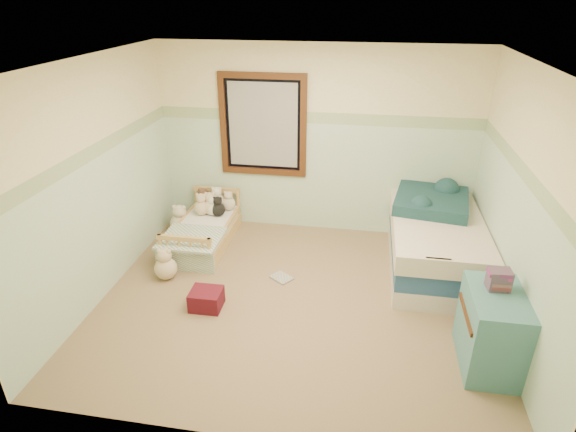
% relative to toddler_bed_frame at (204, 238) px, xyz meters
% --- Properties ---
extents(floor, '(4.20, 3.60, 0.02)m').
position_rel_toddler_bed_frame_xyz_m(floor, '(1.38, -1.05, -0.10)').
color(floor, brown).
rests_on(floor, ground).
extents(ceiling, '(4.20, 3.60, 0.02)m').
position_rel_toddler_bed_frame_xyz_m(ceiling, '(1.38, -1.05, 2.42)').
color(ceiling, silver).
rests_on(ceiling, wall_back).
extents(wall_back, '(4.20, 0.04, 2.50)m').
position_rel_toddler_bed_frame_xyz_m(wall_back, '(1.38, 0.75, 1.16)').
color(wall_back, beige).
rests_on(wall_back, floor).
extents(wall_front, '(4.20, 0.04, 2.50)m').
position_rel_toddler_bed_frame_xyz_m(wall_front, '(1.38, -2.85, 1.16)').
color(wall_front, beige).
rests_on(wall_front, floor).
extents(wall_left, '(0.04, 3.60, 2.50)m').
position_rel_toddler_bed_frame_xyz_m(wall_left, '(-0.72, -1.05, 1.16)').
color(wall_left, beige).
rests_on(wall_left, floor).
extents(wall_right, '(0.04, 3.60, 2.50)m').
position_rel_toddler_bed_frame_xyz_m(wall_right, '(3.48, -1.05, 1.16)').
color(wall_right, beige).
rests_on(wall_right, floor).
extents(wainscot_mint, '(4.20, 0.01, 1.50)m').
position_rel_toddler_bed_frame_xyz_m(wainscot_mint, '(1.38, 0.74, 0.66)').
color(wainscot_mint, '#AED0B0').
rests_on(wainscot_mint, floor).
extents(border_strip, '(4.20, 0.01, 0.15)m').
position_rel_toddler_bed_frame_xyz_m(border_strip, '(1.38, 0.74, 1.49)').
color(border_strip, '#507650').
rests_on(border_strip, wall_back).
extents(window_frame, '(1.16, 0.06, 1.36)m').
position_rel_toddler_bed_frame_xyz_m(window_frame, '(0.68, 0.71, 1.36)').
color(window_frame, '#3D210D').
rests_on(window_frame, wall_back).
extents(window_blinds, '(0.92, 0.01, 1.12)m').
position_rel_toddler_bed_frame_xyz_m(window_blinds, '(0.68, 0.72, 1.36)').
color(window_blinds, '#B1B0A8').
rests_on(window_blinds, window_frame).
extents(toddler_bed_frame, '(0.67, 1.35, 0.17)m').
position_rel_toddler_bed_frame_xyz_m(toddler_bed_frame, '(0.00, 0.00, 0.00)').
color(toddler_bed_frame, tan).
rests_on(toddler_bed_frame, floor).
extents(toddler_mattress, '(0.62, 1.29, 0.12)m').
position_rel_toddler_bed_frame_xyz_m(toddler_mattress, '(0.00, 0.00, 0.15)').
color(toddler_mattress, white).
rests_on(toddler_mattress, toddler_bed_frame).
extents(patchwork_quilt, '(0.73, 0.67, 0.03)m').
position_rel_toddler_bed_frame_xyz_m(patchwork_quilt, '(0.00, -0.42, 0.22)').
color(patchwork_quilt, '#588CAE').
rests_on(patchwork_quilt, toddler_mattress).
extents(plush_bed_brown, '(0.19, 0.19, 0.19)m').
position_rel_toddler_bed_frame_xyz_m(plush_bed_brown, '(-0.15, 0.50, 0.30)').
color(plush_bed_brown, brown).
rests_on(plush_bed_brown, toddler_mattress).
extents(plush_bed_white, '(0.22, 0.22, 0.22)m').
position_rel_toddler_bed_frame_xyz_m(plush_bed_white, '(0.05, 0.50, 0.32)').
color(plush_bed_white, silver).
rests_on(plush_bed_white, toddler_mattress).
extents(plush_bed_tan, '(0.21, 0.21, 0.21)m').
position_rel_toddler_bed_frame_xyz_m(plush_bed_tan, '(-0.10, 0.28, 0.31)').
color(plush_bed_tan, beige).
rests_on(plush_bed_tan, toddler_mattress).
extents(plush_bed_dark, '(0.19, 0.19, 0.19)m').
position_rel_toddler_bed_frame_xyz_m(plush_bed_dark, '(0.13, 0.28, 0.30)').
color(plush_bed_dark, black).
rests_on(plush_bed_dark, toddler_mattress).
extents(plush_floor_cream, '(0.29, 0.29, 0.29)m').
position_rel_toddler_bed_frame_xyz_m(plush_floor_cream, '(-0.41, 0.24, 0.06)').
color(plush_floor_cream, beige).
rests_on(plush_floor_cream, floor).
extents(plush_floor_tan, '(0.26, 0.26, 0.26)m').
position_rel_toddler_bed_frame_xyz_m(plush_floor_tan, '(-0.17, -0.87, 0.05)').
color(plush_floor_tan, beige).
rests_on(plush_floor_tan, floor).
extents(twin_bed_frame, '(0.99, 1.99, 0.22)m').
position_rel_toddler_bed_frame_xyz_m(twin_bed_frame, '(2.93, -0.05, 0.02)').
color(twin_bed_frame, silver).
rests_on(twin_bed_frame, floor).
extents(twin_boxspring, '(0.99, 1.99, 0.22)m').
position_rel_toddler_bed_frame_xyz_m(twin_boxspring, '(2.93, -0.05, 0.24)').
color(twin_boxspring, navy).
rests_on(twin_boxspring, twin_bed_frame).
extents(twin_mattress, '(1.03, 2.03, 0.22)m').
position_rel_toddler_bed_frame_xyz_m(twin_mattress, '(2.93, -0.05, 0.46)').
color(twin_mattress, beige).
rests_on(twin_mattress, twin_boxspring).
extents(teal_blanket, '(0.98, 1.02, 0.14)m').
position_rel_toddler_bed_frame_xyz_m(teal_blanket, '(2.88, 0.25, 0.64)').
color(teal_blanket, '#133034').
rests_on(teal_blanket, twin_mattress).
extents(dresser, '(0.46, 0.74, 0.74)m').
position_rel_toddler_bed_frame_xyz_m(dresser, '(3.24, -1.70, 0.28)').
color(dresser, teal).
rests_on(dresser, floor).
extents(book_stack, '(0.20, 0.16, 0.18)m').
position_rel_toddler_bed_frame_xyz_m(book_stack, '(3.24, -1.60, 0.75)').
color(book_stack, brown).
rests_on(book_stack, dresser).
extents(red_pillow, '(0.33, 0.29, 0.21)m').
position_rel_toddler_bed_frame_xyz_m(red_pillow, '(0.48, -1.33, 0.02)').
color(red_pillow, maroon).
rests_on(red_pillow, floor).
extents(floor_book, '(0.30, 0.29, 0.02)m').
position_rel_toddler_bed_frame_xyz_m(floor_book, '(1.17, -0.66, -0.08)').
color(floor_book, gold).
rests_on(floor_book, floor).
extents(extra_plush_0, '(0.19, 0.19, 0.19)m').
position_rel_toddler_bed_frame_xyz_m(extra_plush_0, '(0.22, 0.49, 0.30)').
color(extra_plush_0, beige).
rests_on(extra_plush_0, toddler_mattress).
extents(extra_plush_1, '(0.16, 0.16, 0.16)m').
position_rel_toddler_bed_frame_xyz_m(extra_plush_1, '(0.07, 0.31, 0.29)').
color(extra_plush_1, silver).
rests_on(extra_plush_1, toddler_mattress).
extents(extra_plush_2, '(0.22, 0.22, 0.22)m').
position_rel_toddler_bed_frame_xyz_m(extra_plush_2, '(0.01, 0.32, 0.31)').
color(extra_plush_2, beige).
rests_on(extra_plush_2, toddler_mattress).
extents(extra_plush_3, '(0.19, 0.19, 0.19)m').
position_rel_toddler_bed_frame_xyz_m(extra_plush_3, '(0.05, 0.29, 0.30)').
color(extra_plush_3, silver).
rests_on(extra_plush_3, toddler_mattress).
extents(extra_plush_4, '(0.16, 0.16, 0.16)m').
position_rel_toddler_bed_frame_xyz_m(extra_plush_4, '(-0.11, 0.46, 0.29)').
color(extra_plush_4, beige).
rests_on(extra_plush_4, toddler_mattress).
extents(extra_plush_5, '(0.20, 0.20, 0.20)m').
position_rel_toddler_bed_frame_xyz_m(extra_plush_5, '(0.03, 0.53, 0.31)').
color(extra_plush_5, black).
rests_on(extra_plush_5, toddler_mattress).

